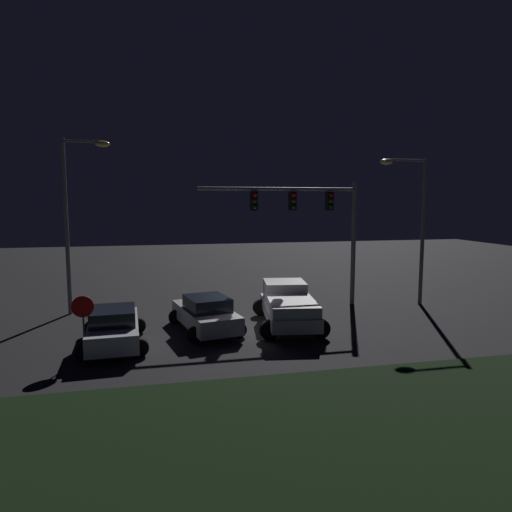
{
  "coord_description": "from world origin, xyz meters",
  "views": [
    {
      "loc": [
        -3.37,
        -18.85,
        5.46
      ],
      "look_at": [
        1.18,
        1.6,
        2.96
      ],
      "focal_mm": 31.96,
      "sensor_mm": 36.0,
      "label": 1
    }
  ],
  "objects": [
    {
      "name": "street_lamp_left",
      "position": [
        -7.1,
        4.46,
        5.27
      ],
      "size": [
        2.26,
        0.44,
        8.46
      ],
      "color": "slate",
      "rests_on": "ground_plane"
    },
    {
      "name": "street_lamp_right",
      "position": [
        9.89,
        2.67,
        4.91
      ],
      "size": [
        2.69,
        0.44,
        7.73
      ],
      "color": "slate",
      "rests_on": "ground_plane"
    },
    {
      "name": "pickup_truck",
      "position": [
        2.3,
        0.17,
        1.0
      ],
      "size": [
        3.41,
        5.63,
        1.8
      ],
      "rotation": [
        0.0,
        0.0,
        1.42
      ],
      "color": "#B7B7BC",
      "rests_on": "ground_plane"
    },
    {
      "name": "car_sedan_far",
      "position": [
        -1.34,
        0.05,
        0.74
      ],
      "size": [
        3.04,
        4.67,
        1.51
      ],
      "rotation": [
        0.0,
        0.0,
        1.77
      ],
      "color": "#B7B7BC",
      "rests_on": "ground_plane"
    },
    {
      "name": "car_sedan",
      "position": [
        -4.99,
        -1.28,
        0.74
      ],
      "size": [
        2.64,
        4.49,
        1.51
      ],
      "rotation": [
        0.0,
        0.0,
        1.62
      ],
      "color": "silver",
      "rests_on": "ground_plane"
    },
    {
      "name": "ground_plane",
      "position": [
        0.0,
        0.0,
        0.0
      ],
      "size": [
        80.0,
        80.0,
        0.0
      ],
      "primitive_type": "plane",
      "color": "black"
    },
    {
      "name": "traffic_signal_gantry",
      "position": [
        4.45,
        3.44,
        4.9
      ],
      "size": [
        8.32,
        0.56,
        6.5
      ],
      "color": "slate",
      "rests_on": "ground_plane"
    },
    {
      "name": "stop_sign",
      "position": [
        -5.88,
        -2.46,
        1.56
      ],
      "size": [
        0.76,
        0.08,
        2.23
      ],
      "color": "slate",
      "rests_on": "ground_plane"
    },
    {
      "name": "grass_median",
      "position": [
        0.0,
        -9.33,
        0.05
      ],
      "size": [
        20.6,
        7.43,
        0.1
      ],
      "primitive_type": "cube",
      "color": "black",
      "rests_on": "ground_plane"
    }
  ]
}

